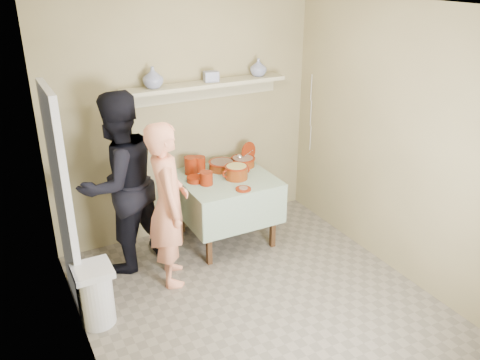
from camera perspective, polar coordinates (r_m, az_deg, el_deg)
ground at (r=4.75m, az=2.69°, el=-14.19°), size 3.50×3.50×0.00m
tile_panel at (r=4.61m, az=-19.25°, el=-2.29°), size 0.06×0.70×2.00m
plate_stack_a at (r=5.51m, az=-5.53°, el=1.65°), size 0.14×0.14×0.19m
plate_stack_b at (r=5.58m, az=-4.60°, el=1.82°), size 0.14×0.14×0.16m
bowl_stack at (r=5.24m, az=-3.81°, el=0.19°), size 0.14×0.14×0.14m
empty_bowl at (r=5.34m, az=-5.07°, el=0.08°), size 0.18×0.18×0.05m
propped_lid at (r=5.81m, az=0.97°, el=3.19°), size 0.23×0.12×0.23m
vase_right at (r=5.69m, az=2.07°, el=12.53°), size 0.21×0.21×0.19m
vase_left at (r=5.20m, az=-9.76°, el=11.28°), size 0.26×0.26×0.21m
ceramic_box at (r=5.44m, az=-3.27°, el=11.53°), size 0.16×0.13×0.11m
person_cook at (r=4.78m, az=-8.06°, el=-2.77°), size 0.51×0.66×1.61m
person_helper at (r=5.06m, az=-13.39°, el=-0.37°), size 1.08×0.97×1.82m
room_shell at (r=3.97m, az=3.13°, el=4.49°), size 3.04×3.54×2.62m
serving_table at (r=5.49m, az=-1.65°, el=-0.79°), size 0.97×0.97×0.76m
cazuela_meat_a at (r=5.60m, az=-2.06°, el=1.71°), size 0.30×0.30×0.10m
cazuela_meat_b at (r=5.71m, az=0.34°, el=2.14°), size 0.28×0.28×0.10m
ladle at (r=5.68m, az=0.02°, el=2.60°), size 0.08×0.26×0.19m
cazuela_rice at (r=5.37m, az=-0.40°, el=1.02°), size 0.33×0.25×0.14m
front_plate at (r=5.13m, az=0.37°, el=-1.00°), size 0.16×0.16×0.03m
wall_shelf at (r=5.46m, az=-4.01°, el=10.48°), size 1.80×0.25×0.21m
trash_bin at (r=4.59m, az=-15.93°, el=-12.31°), size 0.32×0.32×0.56m
electrical_cord at (r=6.03m, az=7.96°, el=7.43°), size 0.01×0.05×0.90m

